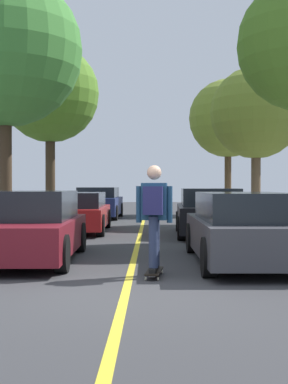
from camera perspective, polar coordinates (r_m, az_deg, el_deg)
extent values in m
plane|color=#353538|center=(7.18, -2.03, -10.94)|extent=(80.00, 80.00, 0.00)
cube|color=gold|center=(11.12, -0.97, -6.78)|extent=(0.12, 39.20, 0.01)
cube|color=maroon|center=(10.32, -12.55, -4.67)|extent=(1.94, 4.22, 0.62)
cube|color=black|center=(10.46, -12.35, -1.39)|extent=(1.67, 2.45, 0.55)
cylinder|color=black|center=(8.84, -8.97, -6.65)|extent=(0.24, 0.65, 0.64)
cylinder|color=black|center=(11.56, -7.01, -4.92)|extent=(0.24, 0.65, 0.64)
cylinder|color=black|center=(11.87, -15.20, -4.80)|extent=(0.24, 0.65, 0.64)
cube|color=maroon|center=(16.60, -7.40, -2.67)|extent=(2.00, 4.59, 0.60)
cube|color=black|center=(16.53, -7.43, -0.84)|extent=(1.74, 3.08, 0.46)
cylinder|color=black|center=(14.96, -4.76, -3.65)|extent=(0.24, 0.65, 0.64)
cylinder|color=black|center=(15.19, -11.41, -3.60)|extent=(0.24, 0.65, 0.64)
cylinder|color=black|center=(18.09, -4.04, -2.91)|extent=(0.24, 0.65, 0.64)
cylinder|color=black|center=(18.28, -9.57, -2.88)|extent=(0.24, 0.65, 0.64)
cube|color=navy|center=(23.37, -4.99, -1.52)|extent=(1.93, 4.12, 0.75)
cube|color=black|center=(23.40, -4.98, -0.04)|extent=(1.67, 2.34, 0.45)
cylinder|color=black|center=(21.96, -3.19, -2.28)|extent=(0.23, 0.64, 0.64)
cylinder|color=black|center=(22.18, -7.63, -2.25)|extent=(0.23, 0.64, 0.64)
cylinder|color=black|center=(24.62, -2.61, -1.96)|extent=(0.23, 0.64, 0.64)
cylinder|color=black|center=(24.82, -6.58, -1.94)|extent=(0.23, 0.64, 0.64)
cube|color=#38383D|center=(9.96, 10.59, -4.78)|extent=(1.75, 4.46, 0.64)
cube|color=black|center=(9.71, 10.83, -1.53)|extent=(1.53, 2.87, 0.50)
cylinder|color=black|center=(11.38, 5.26, -5.01)|extent=(0.23, 0.64, 0.64)
cylinder|color=black|center=(11.62, 13.10, -4.91)|extent=(0.23, 0.64, 0.64)
cylinder|color=black|center=(8.37, 7.08, -7.06)|extent=(0.23, 0.64, 0.64)
cube|color=black|center=(15.32, 7.16, -2.78)|extent=(1.95, 4.21, 0.69)
cube|color=black|center=(15.28, 7.17, -0.55)|extent=(1.67, 2.39, 0.50)
cylinder|color=black|center=(16.67, 3.88, -3.21)|extent=(0.24, 0.65, 0.64)
cylinder|color=black|center=(16.79, 9.68, -3.19)|extent=(0.24, 0.65, 0.64)
cylinder|color=black|center=(13.93, 4.11, -3.97)|extent=(0.24, 0.65, 0.64)
cylinder|color=black|center=(14.07, 11.04, -3.94)|extent=(0.24, 0.65, 0.64)
cylinder|color=#3D2D1E|center=(16.73, -14.84, 3.15)|extent=(0.37, 0.37, 4.08)
sphere|color=#3D7F33|center=(17.24, -14.87, 14.77)|extent=(4.75, 4.75, 4.75)
cylinder|color=#3D2D1E|center=(23.62, -10.18, 2.46)|extent=(0.42, 0.42, 4.11)
sphere|color=#4C7A23|center=(23.96, -10.19, 10.53)|extent=(4.34, 4.34, 4.34)
cylinder|color=brown|center=(19.60, 12.10, 1.31)|extent=(0.34, 0.34, 3.06)
sphere|color=olive|center=(19.78, 12.11, 8.46)|extent=(3.37, 3.37, 3.37)
cylinder|color=#4C3823|center=(26.56, 9.13, 1.71)|extent=(0.34, 0.34, 3.60)
sphere|color=olive|center=(26.77, 9.14, 7.94)|extent=(3.91, 3.91, 3.91)
cube|color=black|center=(8.40, 1.12, -8.60)|extent=(0.31, 0.86, 0.02)
cylinder|color=beige|center=(8.75, 0.71, -8.65)|extent=(0.03, 0.06, 0.06)
cylinder|color=beige|center=(8.73, 1.97, -8.67)|extent=(0.03, 0.06, 0.06)
cylinder|color=beige|center=(8.09, 0.20, -9.42)|extent=(0.03, 0.06, 0.06)
cylinder|color=beige|center=(8.07, 1.56, -9.45)|extent=(0.03, 0.06, 0.06)
cube|color=#99999E|center=(8.74, 1.34, -8.40)|extent=(0.10, 0.05, 0.02)
cube|color=#99999E|center=(8.07, 0.88, -9.15)|extent=(0.10, 0.05, 0.02)
cube|color=black|center=(8.61, 1.26, -8.09)|extent=(0.13, 0.27, 0.06)
cube|color=black|center=(8.18, 0.96, -8.56)|extent=(0.13, 0.27, 0.06)
cylinder|color=#283351|center=(8.46, 1.20, -5.31)|extent=(0.16, 0.16, 0.80)
cylinder|color=#283351|center=(8.22, 1.03, -5.48)|extent=(0.16, 0.16, 0.80)
cube|color=navy|center=(8.29, 1.12, -1.03)|extent=(0.42, 0.26, 0.59)
sphere|color=tan|center=(8.29, 1.12, 2.14)|extent=(0.23, 0.23, 0.23)
cylinder|color=navy|center=(8.32, -0.56, -1.35)|extent=(0.10, 0.10, 0.58)
cylinder|color=navy|center=(8.27, 2.81, -1.36)|extent=(0.10, 0.10, 0.58)
cube|color=#1E1E4C|center=(8.09, 0.98, -0.93)|extent=(0.32, 0.21, 0.44)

